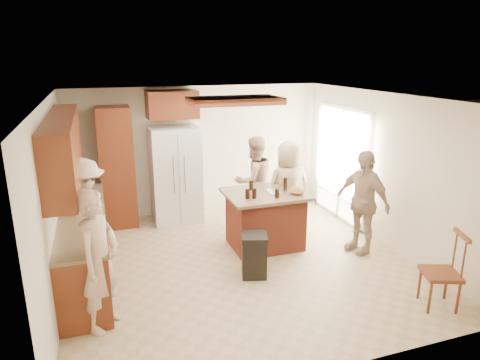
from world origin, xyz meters
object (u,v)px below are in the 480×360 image
object	(u,v)px
person_behind_right	(288,188)
refrigerator	(176,174)
person_counter	(86,214)
spindle_chair	(442,274)
person_front_left	(99,261)
person_behind_left	(254,181)
kitchen_island	(265,219)
trash_bin	(254,255)
person_side_right	(362,202)

from	to	relation	value
person_behind_right	refrigerator	distance (m)	2.16
person_counter	spindle_chair	bearing A→B (deg)	-125.85
person_front_left	person_behind_left	bearing A→B (deg)	-17.84
kitchen_island	trash_bin	bearing A→B (deg)	-120.54
person_front_left	kitchen_island	bearing A→B (deg)	-30.17
person_behind_left	person_side_right	bearing A→B (deg)	113.84
refrigerator	spindle_chair	distance (m)	4.81
person_front_left	trash_bin	xyz separation A→B (m)	(2.08, 0.55, -0.52)
person_counter	spindle_chair	size ratio (longest dim) A/B	1.66
person_front_left	person_behind_left	size ratio (longest dim) A/B	1.01
person_behind_left	refrigerator	world-z (taller)	refrigerator
person_behind_left	spindle_chair	xyz separation A→B (m)	(1.22, -3.39, -0.38)
person_front_left	kitchen_island	size ratio (longest dim) A/B	1.31
person_counter	person_side_right	bearing A→B (deg)	-105.65
kitchen_island	spindle_chair	bearing A→B (deg)	-59.36
person_behind_left	spindle_chair	size ratio (longest dim) A/B	1.67
spindle_chair	person_behind_left	bearing A→B (deg)	109.85
person_behind_left	person_behind_right	size ratio (longest dim) A/B	1.00
refrigerator	spindle_chair	bearing A→B (deg)	-57.65
person_front_left	spindle_chair	bearing A→B (deg)	-72.34
person_front_left	person_side_right	bearing A→B (deg)	-47.97
person_front_left	person_behind_left	xyz separation A→B (m)	(2.79, 2.45, -0.01)
person_side_right	spindle_chair	bearing A→B (deg)	-16.08
trash_bin	person_counter	bearing A→B (deg)	153.87
person_side_right	refrigerator	bearing A→B (deg)	-149.02
kitchen_island	person_front_left	bearing A→B (deg)	-150.96
person_counter	spindle_chair	distance (m)	4.91
person_behind_left	trash_bin	world-z (taller)	person_behind_left
person_side_right	person_behind_left	bearing A→B (deg)	-160.75
person_side_right	refrigerator	size ratio (longest dim) A/B	0.93
person_front_left	person_behind_right	world-z (taller)	person_front_left
person_behind_left	kitchen_island	bearing A→B (deg)	67.46
person_side_right	kitchen_island	world-z (taller)	person_side_right
refrigerator	spindle_chair	xyz separation A→B (m)	(2.56, -4.04, -0.45)
person_side_right	spindle_chair	size ratio (longest dim) A/B	1.68
refrigerator	kitchen_island	bearing A→B (deg)	-55.31
person_behind_right	spindle_chair	bearing A→B (deg)	107.50
person_front_left	person_behind_right	bearing A→B (deg)	-29.20
person_front_left	person_behind_right	xyz separation A→B (m)	(3.20, 1.85, -0.01)
person_side_right	spindle_chair	world-z (taller)	person_side_right
kitchen_island	person_counter	bearing A→B (deg)	175.82
person_behind_right	person_side_right	world-z (taller)	person_side_right
person_front_left	person_counter	bearing A→B (deg)	35.86
person_side_right	refrigerator	world-z (taller)	refrigerator
person_front_left	kitchen_island	world-z (taller)	person_front_left
person_side_right	person_behind_right	bearing A→B (deg)	-159.88
person_side_right	trash_bin	world-z (taller)	person_side_right
person_front_left	refrigerator	distance (m)	3.43
person_front_left	trash_bin	world-z (taller)	person_front_left
person_side_right	spindle_chair	distance (m)	1.77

